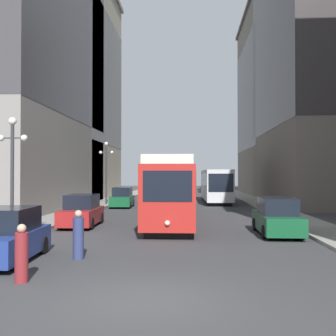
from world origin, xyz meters
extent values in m
plane|color=#38383A|center=(0.00, 0.00, 0.00)|extent=(200.00, 200.00, 0.00)
cube|color=gray|center=(-7.83, 40.00, 0.07)|extent=(2.56, 120.00, 0.15)
cube|color=gray|center=(7.83, 40.00, 0.07)|extent=(2.56, 120.00, 0.15)
cube|color=black|center=(-0.05, 15.00, 0.17)|extent=(2.26, 11.88, 0.35)
cube|color=red|center=(-0.05, 15.00, 1.90)|extent=(2.66, 12.92, 3.10)
cube|color=black|center=(-0.05, 15.00, 2.60)|extent=(2.68, 12.40, 1.08)
cube|color=silver|center=(-0.05, 15.00, 3.67)|extent=(2.45, 12.66, 0.44)
cube|color=black|center=(-0.03, 8.57, 2.44)|extent=(2.21, 0.09, 1.40)
sphere|color=#F2EACC|center=(-0.03, 8.50, 0.80)|extent=(0.24, 0.24, 0.24)
cube|color=black|center=(3.61, 34.76, 0.17)|extent=(2.41, 11.89, 0.35)
cube|color=silver|center=(3.61, 34.76, 1.90)|extent=(2.81, 12.92, 3.10)
cube|color=black|center=(3.61, 34.76, 2.44)|extent=(2.83, 12.41, 1.30)
cube|color=black|center=(3.74, 28.35, 2.21)|extent=(2.31, 0.13, 1.71)
cylinder|color=black|center=(-6.05, 25.84, 0.32)|extent=(0.20, 0.65, 0.64)
cylinder|color=black|center=(-6.15, 28.48, 0.32)|extent=(0.20, 0.65, 0.64)
cylinder|color=black|center=(-4.34, 25.91, 0.32)|extent=(0.20, 0.65, 0.64)
cylinder|color=black|center=(-4.44, 28.54, 0.32)|extent=(0.20, 0.65, 0.64)
cube|color=#14512D|center=(-5.25, 27.19, 0.60)|extent=(1.96, 4.32, 0.84)
cube|color=black|center=(-5.25, 27.30, 1.42)|extent=(1.67, 2.40, 0.80)
cylinder|color=black|center=(-6.05, 12.04, 0.32)|extent=(0.20, 0.65, 0.64)
cylinder|color=black|center=(-6.15, 14.82, 0.32)|extent=(0.20, 0.65, 0.64)
cylinder|color=black|center=(-4.34, 12.11, 0.32)|extent=(0.20, 0.65, 0.64)
cylinder|color=black|center=(-4.44, 14.88, 0.32)|extent=(0.20, 0.65, 0.64)
cube|color=maroon|center=(-5.25, 13.46, 0.60)|extent=(1.96, 4.54, 0.84)
cube|color=black|center=(-5.25, 13.57, 1.42)|extent=(1.67, 2.52, 0.80)
cylinder|color=black|center=(6.11, 12.28, 0.32)|extent=(0.19, 0.64, 0.64)
cylinder|color=black|center=(6.09, 9.34, 0.32)|extent=(0.19, 0.64, 0.64)
cylinder|color=black|center=(4.40, 12.29, 0.32)|extent=(0.19, 0.64, 0.64)
cylinder|color=black|center=(4.38, 9.35, 0.32)|extent=(0.19, 0.64, 0.64)
cube|color=#14512D|center=(5.25, 10.81, 0.60)|extent=(1.84, 4.76, 0.84)
cube|color=black|center=(5.25, 10.70, 1.42)|extent=(1.61, 2.62, 0.80)
cylinder|color=black|center=(-4.32, 2.66, 0.32)|extent=(0.22, 0.65, 0.64)
cylinder|color=black|center=(-4.47, 5.32, 0.32)|extent=(0.22, 0.65, 0.64)
cube|color=navy|center=(-5.25, 3.94, 0.60)|extent=(2.03, 4.38, 0.84)
cube|color=black|center=(-5.25, 4.05, 1.42)|extent=(1.71, 2.44, 0.80)
cylinder|color=navy|center=(-2.91, 4.45, 0.73)|extent=(0.38, 0.38, 1.46)
sphere|color=tan|center=(-2.91, 4.45, 1.58)|extent=(0.26, 0.26, 0.26)
cylinder|color=maroon|center=(-3.60, 1.29, 0.68)|extent=(0.36, 0.36, 1.37)
sphere|color=tan|center=(-3.60, 1.29, 1.48)|extent=(0.24, 0.24, 0.24)
cylinder|color=#333338|center=(-7.15, 8.57, 2.70)|extent=(0.16, 0.16, 5.10)
sphere|color=white|center=(-7.15, 8.57, 5.41)|extent=(0.36, 0.36, 0.36)
sphere|color=white|center=(-7.70, 8.57, 4.64)|extent=(0.31, 0.31, 0.31)
sphere|color=white|center=(-6.60, 8.57, 4.64)|extent=(0.31, 0.31, 0.31)
cube|color=#333338|center=(-7.15, 8.57, 4.64)|extent=(1.10, 0.06, 0.06)
cylinder|color=#333338|center=(-7.15, 29.18, 2.96)|extent=(0.16, 0.16, 5.63)
sphere|color=white|center=(-7.15, 29.18, 5.94)|extent=(0.36, 0.36, 0.36)
sphere|color=white|center=(-7.70, 29.18, 5.10)|extent=(0.31, 0.31, 0.31)
sphere|color=white|center=(-6.60, 29.18, 5.10)|extent=(0.31, 0.31, 0.31)
cube|color=#333338|center=(-7.15, 29.18, 5.10)|extent=(1.10, 0.06, 0.06)
cube|color=#B2A893|center=(-14.89, 40.12, 13.20)|extent=(11.56, 17.27, 26.41)
cube|color=#595451|center=(-14.89, 40.12, 14.52)|extent=(11.60, 17.31, 15.84)
cube|color=gray|center=(-14.99, 25.45, 15.55)|extent=(11.77, 22.83, 31.10)
cube|color=#423F43|center=(-14.99, 25.45, 17.10)|extent=(11.81, 22.87, 18.66)
cube|color=slate|center=(15.85, 33.33, 15.11)|extent=(13.49, 21.64, 30.22)
cube|color=#3D3838|center=(15.85, 33.33, 16.62)|extent=(13.53, 21.68, 18.13)
cube|color=slate|center=(14.25, 52.47, 13.34)|extent=(10.29, 20.30, 26.68)
cube|color=#3D3838|center=(14.25, 52.47, 14.67)|extent=(10.33, 20.34, 16.01)
cube|color=#685F56|center=(14.25, 52.47, 26.93)|extent=(10.89, 20.90, 0.50)
camera|label=1|loc=(1.06, -9.73, 2.95)|focal=43.88mm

